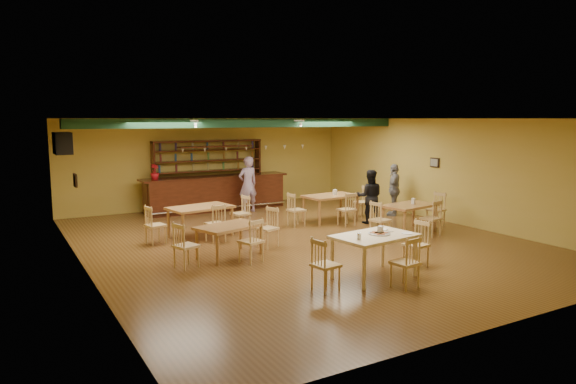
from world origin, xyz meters
TOP-DOWN VIEW (x-y plane):
  - floor at (0.00, 0.00)m, footprint 12.00×12.00m
  - ceiling_beam at (0.00, 2.80)m, footprint 10.00×0.30m
  - track_rail_left at (-1.80, 3.40)m, footprint 0.05×2.50m
  - track_rail_right at (1.40, 3.40)m, footprint 0.05×2.50m
  - ac_unit at (-4.80, 4.20)m, footprint 0.34×0.70m
  - picture_left at (-4.97, 1.00)m, footprint 0.04×0.34m
  - picture_right at (4.97, 0.50)m, footprint 0.04×0.34m
  - bar_counter at (-0.14, 5.15)m, footprint 4.89×0.85m
  - back_bar_hutch at (-0.14, 5.78)m, footprint 3.79×0.40m
  - poinsettia at (-2.14, 5.15)m, footprint 0.35×0.35m
  - dining_table_a at (-1.95, 1.69)m, footprint 1.70×1.19m
  - dining_table_b at (2.08, 1.72)m, footprint 1.62×1.04m
  - dining_table_c at (-2.09, -0.49)m, footprint 1.60×1.23m
  - dining_table_d at (3.12, -0.48)m, footprint 1.59×1.11m
  - near_table at (-0.30, -3.23)m, footprint 1.66×1.19m
  - pizza_tray at (-0.19, -3.23)m, footprint 0.43×0.43m
  - parmesan_shaker at (-0.80, -3.40)m, footprint 0.08×0.08m
  - napkin_stack at (0.08, -3.01)m, footprint 0.25×0.24m
  - pizza_server at (-0.03, -3.18)m, footprint 0.33×0.18m
  - side_plate at (0.30, -3.45)m, footprint 0.25×0.25m
  - patron_bar at (0.64, 4.33)m, footprint 0.69×0.49m
  - patron_right_a at (2.88, 0.92)m, footprint 0.95×0.91m
  - patron_right_b at (4.32, 1.52)m, footprint 0.98×0.90m

SIDE VIEW (x-z plane):
  - floor at x=0.00m, z-range 0.00..0.00m
  - dining_table_c at x=-2.09m, z-range 0.00..0.71m
  - dining_table_d at x=3.12m, z-range 0.00..0.73m
  - dining_table_b at x=2.08m, z-range 0.00..0.78m
  - dining_table_a at x=-1.95m, z-range 0.00..0.78m
  - near_table at x=-0.30m, z-range 0.00..0.83m
  - bar_counter at x=-0.14m, z-range 0.00..1.13m
  - patron_right_a at x=2.88m, z-range 0.00..1.55m
  - patron_right_b at x=4.32m, z-range 0.00..1.61m
  - side_plate at x=0.30m, z-range 0.83..0.84m
  - pizza_tray at x=-0.19m, z-range 0.83..0.84m
  - napkin_stack at x=0.08m, z-range 0.83..0.86m
  - pizza_server at x=-0.03m, z-range 0.84..0.85m
  - parmesan_shaker at x=-0.80m, z-range 0.83..0.94m
  - patron_bar at x=0.64m, z-range 0.00..1.80m
  - back_bar_hutch at x=-0.14m, z-range 0.00..2.28m
  - poinsettia at x=-2.14m, z-range 1.13..1.61m
  - picture_left at x=-4.97m, z-range 1.56..1.84m
  - picture_right at x=4.97m, z-range 1.56..1.84m
  - ac_unit at x=-4.80m, z-range 2.11..2.59m
  - ceiling_beam at x=0.00m, z-range 2.75..3.00m
  - track_rail_left at x=-1.80m, z-range 2.92..2.96m
  - track_rail_right at x=1.40m, z-range 2.92..2.96m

